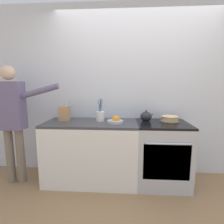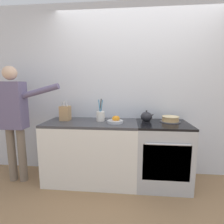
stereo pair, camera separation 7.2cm
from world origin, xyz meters
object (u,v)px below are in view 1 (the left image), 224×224
object	(u,v)px
stove_range	(161,153)
utensil_crock	(100,116)
fruit_bowl	(115,121)
layer_cake	(170,119)
person_baker	(12,115)
tea_kettle	(146,117)
knife_block	(65,113)

from	to	relation	value
stove_range	utensil_crock	size ratio (longest dim) A/B	2.73
fruit_bowl	layer_cake	bearing A→B (deg)	10.22
fruit_bowl	person_baker	xyz separation A→B (m)	(-1.42, -0.08, 0.08)
person_baker	utensil_crock	bearing A→B (deg)	20.70
tea_kettle	person_baker	distance (m)	1.87
person_baker	tea_kettle	bearing A→B (deg)	18.29
knife_block	utensil_crock	bearing A→B (deg)	0.13
layer_cake	knife_block	world-z (taller)	knife_block
stove_range	person_baker	size ratio (longest dim) A/B	0.53
stove_range	tea_kettle	distance (m)	0.56
stove_range	tea_kettle	xyz separation A→B (m)	(-0.22, 0.09, 0.51)
knife_block	stove_range	bearing A→B (deg)	-2.74
tea_kettle	utensil_crock	distance (m)	0.66
knife_block	utensil_crock	distance (m)	0.53
stove_range	tea_kettle	world-z (taller)	tea_kettle
stove_range	tea_kettle	bearing A→B (deg)	156.67
fruit_bowl	stove_range	bearing A→B (deg)	3.56
tea_kettle	fruit_bowl	size ratio (longest dim) A/B	0.90
stove_range	tea_kettle	size ratio (longest dim) A/B	4.40
layer_cake	fruit_bowl	world-z (taller)	fruit_bowl
layer_cake	person_baker	distance (m)	2.21
stove_range	knife_block	bearing A→B (deg)	177.26
tea_kettle	fruit_bowl	xyz separation A→B (m)	(-0.43, -0.14, -0.04)
tea_kettle	knife_block	bearing A→B (deg)	-178.68
layer_cake	fruit_bowl	size ratio (longest dim) A/B	1.28
tea_kettle	person_baker	bearing A→B (deg)	-173.29
tea_kettle	person_baker	size ratio (longest dim) A/B	0.12
tea_kettle	stove_range	bearing A→B (deg)	-23.33
fruit_bowl	person_baker	world-z (taller)	person_baker
tea_kettle	knife_block	size ratio (longest dim) A/B	0.66
tea_kettle	utensil_crock	size ratio (longest dim) A/B	0.62
layer_cake	knife_block	bearing A→B (deg)	-178.84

